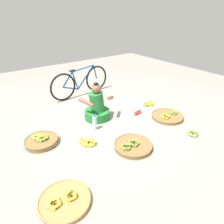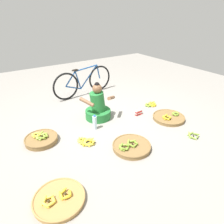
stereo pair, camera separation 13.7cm
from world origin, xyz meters
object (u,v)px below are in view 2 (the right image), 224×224
water_bottle (95,123)px  loose_bananas_front_right (193,135)px  banana_basket_back_center (169,117)px  banana_basket_mid_left (131,146)px  packet_carton_stack (139,112)px  vendor_woman_front (98,107)px  bicycle_leaning (84,82)px  banana_basket_mid_right (41,139)px  loose_bananas_near_vendor (87,142)px  loose_bananas_back_right (151,104)px  banana_basket_front_left (59,199)px

water_bottle → loose_bananas_front_right: bearing=-42.1°
banana_basket_back_center → banana_basket_mid_left: bearing=-165.2°
packet_carton_stack → loose_bananas_front_right: bearing=-76.8°
vendor_woman_front → loose_bananas_front_right: (1.06, -1.54, -0.22)m
packet_carton_stack → banana_basket_mid_left: bearing=-136.0°
bicycle_leaning → packet_carton_stack: (0.46, -1.66, -0.30)m
loose_bananas_front_right → packet_carton_stack: (-0.27, 1.17, 0.03)m
bicycle_leaning → banana_basket_mid_left: 2.53m
loose_bananas_front_right → water_bottle: 1.79m
vendor_woman_front → banana_basket_mid_right: (-1.23, -0.18, -0.19)m
banana_basket_mid_left → loose_bananas_near_vendor: banana_basket_mid_left is taller
banana_basket_mid_right → loose_bananas_back_right: (2.57, 0.01, -0.03)m
banana_basket_front_left → banana_basket_mid_left: 1.38m
banana_basket_back_center → packet_carton_stack: bearing=129.2°
banana_basket_back_center → water_bottle: 1.55m
vendor_woman_front → water_bottle: bearing=-128.6°
packet_carton_stack → bicycle_leaning: bearing=105.5°
banana_basket_back_center → loose_bananas_back_right: 0.70m
bicycle_leaning → water_bottle: bearing=-110.0°
vendor_woman_front → banana_basket_front_left: vendor_woman_front is taller
banana_basket_mid_right → loose_bananas_back_right: banana_basket_mid_right is taller
vendor_woman_front → banana_basket_mid_right: size_ratio=1.40×
banana_basket_mid_right → water_bottle: bearing=-9.1°
vendor_woman_front → water_bottle: 0.44m
packet_carton_stack → water_bottle: bearing=178.5°
banana_basket_mid_right → loose_bananas_back_right: 2.57m
loose_bananas_back_right → bicycle_leaning: bearing=124.4°
banana_basket_mid_left → loose_bananas_front_right: (1.12, -0.36, -0.02)m
vendor_woman_front → packet_carton_stack: vendor_woman_front is taller
banana_basket_mid_left → loose_bananas_near_vendor: 0.76m
banana_basket_front_left → water_bottle: (1.13, 1.15, 0.10)m
vendor_woman_front → loose_bananas_back_right: vendor_woman_front is taller
vendor_woman_front → loose_bananas_near_vendor: size_ratio=2.32×
banana_basket_back_center → loose_bananas_near_vendor: 1.80m
loose_bananas_front_right → loose_bananas_back_right: bearing=78.6°
loose_bananas_back_right → packet_carton_stack: packet_carton_stack is taller
banana_basket_mid_left → water_bottle: 0.88m
bicycle_leaning → banana_basket_back_center: size_ratio=2.62×
banana_basket_front_left → loose_bananas_front_right: banana_basket_front_left is taller
bicycle_leaning → loose_bananas_near_vendor: 2.18m
banana_basket_front_left → loose_bananas_back_right: 3.04m
vendor_woman_front → banana_basket_mid_left: (-0.06, -1.18, -0.20)m
banana_basket_back_center → banana_basket_mid_left: (-1.25, -0.33, 0.00)m
loose_bananas_front_right → packet_carton_stack: bearing=103.2°
bicycle_leaning → packet_carton_stack: bearing=-74.5°
loose_bananas_near_vendor → banana_basket_back_center: bearing=-6.5°
banana_basket_back_center → loose_bananas_front_right: bearing=-100.3°
vendor_woman_front → bicycle_leaning: vendor_woman_front is taller
loose_bananas_near_vendor → water_bottle: size_ratio=1.15×
banana_basket_mid_right → banana_basket_mid_left: banana_basket_mid_right is taller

